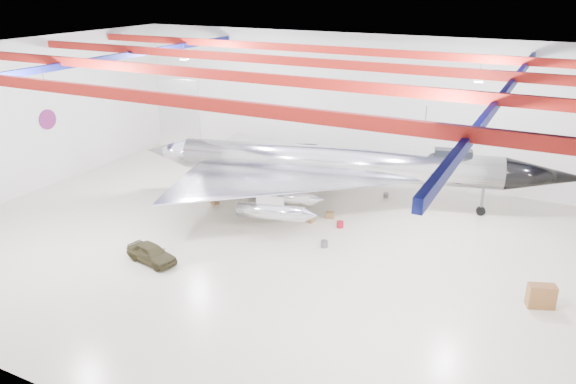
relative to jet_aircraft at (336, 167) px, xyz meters
The scene contains 17 objects.
floor 8.31m from the jet_aircraft, 97.25° to the right, with size 40.00×40.00×0.00m, color beige.
wall_back 7.79m from the jet_aircraft, 97.82° to the left, with size 40.00×40.00×0.00m, color silver.
wall_left 22.56m from the jet_aircraft, 159.65° to the right, with size 30.00×30.00×0.00m, color silver.
ceiling 11.41m from the jet_aircraft, 97.25° to the right, with size 40.00×40.00×0.00m, color #0A0F38.
ceiling_structure 10.93m from the jet_aircraft, 97.25° to the right, with size 39.50×29.50×1.08m.
wall_roundel 21.84m from the jet_aircraft, 164.54° to the right, with size 1.50×1.50×0.10m, color #B21414.
jet_aircraft is the anchor object (origin of this frame).
jeep 14.16m from the jet_aircraft, 114.35° to the right, with size 1.29×3.22×1.10m, color #3A341D.
desk 16.13m from the jet_aircraft, 29.33° to the right, with size 1.28×0.64×1.17m, color brown.
crate_ply 8.85m from the jet_aircraft, 152.65° to the right, with size 0.51×0.41×0.35m, color olive.
toolbox_red 5.75m from the jet_aircraft, behind, with size 0.46×0.37×0.32m, color #A71021.
engine_drum 7.38m from the jet_aircraft, 72.75° to the right, with size 0.43×0.43×0.39m, color #59595B.
parts_bin 3.63m from the jet_aircraft, 75.09° to the right, with size 0.55×0.44×0.39m, color olive.
crate_small 10.25m from the jet_aircraft, 165.11° to the right, with size 0.38×0.30×0.26m, color #59595B.
tool_chest 4.79m from the jet_aircraft, 62.95° to the right, with size 0.45×0.45×0.40m, color #A71021.
oil_barrel 4.46m from the jet_aircraft, 93.93° to the right, with size 0.60×0.48×0.42m, color olive.
spares_box 4.70m from the jet_aircraft, 43.59° to the left, with size 0.38×0.38×0.34m, color #59595B.
Camera 1 is at (14.68, -26.40, 14.89)m, focal length 35.00 mm.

